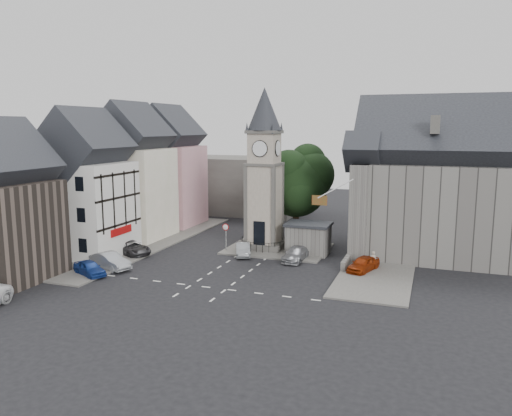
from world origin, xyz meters
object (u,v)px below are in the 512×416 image
at_px(stone_shelter, 308,238).
at_px(clock_tower, 264,170).
at_px(car_east_red, 363,264).
at_px(car_west_blue, 90,268).
at_px(pedestrian, 373,260).

bearing_deg(stone_shelter, clock_tower, 174.16).
relative_size(clock_tower, car_east_red, 4.12).
distance_m(car_west_blue, car_east_red, 23.38).
bearing_deg(clock_tower, stone_shelter, -5.84).
distance_m(stone_shelter, pedestrian, 7.66).
distance_m(stone_shelter, car_west_blue, 20.63).
bearing_deg(car_west_blue, pedestrian, -40.04).
distance_m(clock_tower, stone_shelter, 8.15).
bearing_deg(car_east_red, clock_tower, 173.86).
xyz_separation_m(car_west_blue, pedestrian, (22.28, 9.85, 0.20)).
bearing_deg(car_west_blue, car_east_red, -41.25).
bearing_deg(car_west_blue, clock_tower, -11.50).
height_order(stone_shelter, car_east_red, stone_shelter).
bearing_deg(clock_tower, car_east_red, -24.80).
relative_size(car_west_blue, pedestrian, 2.23).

